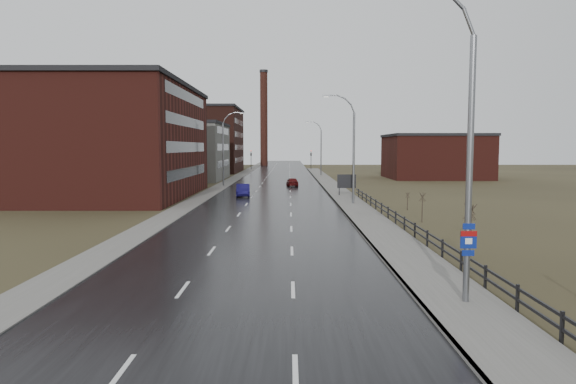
{
  "coord_description": "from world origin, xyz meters",
  "views": [
    {
      "loc": [
        2.13,
        -16.93,
        5.97
      ],
      "look_at": [
        2.06,
        17.1,
        3.0
      ],
      "focal_mm": 32.0,
      "sensor_mm": 36.0,
      "label": 1
    }
  ],
  "objects_px": {
    "billboard": "(347,182)",
    "car_far": "(292,182)",
    "car_near": "(243,191)",
    "streetlight_main": "(461,145)"
  },
  "relations": [
    {
      "from": "car_near",
      "to": "car_far",
      "type": "distance_m",
      "value": 17.17
    },
    {
      "from": "car_far",
      "to": "streetlight_main",
      "type": "bearing_deg",
      "value": 90.26
    },
    {
      "from": "streetlight_main",
      "to": "car_near",
      "type": "height_order",
      "value": "streetlight_main"
    },
    {
      "from": "billboard",
      "to": "car_far",
      "type": "relative_size",
      "value": 0.68
    },
    {
      "from": "car_near",
      "to": "car_far",
      "type": "bearing_deg",
      "value": 64.3
    },
    {
      "from": "billboard",
      "to": "car_near",
      "type": "bearing_deg",
      "value": -178.91
    },
    {
      "from": "billboard",
      "to": "car_far",
      "type": "height_order",
      "value": "billboard"
    },
    {
      "from": "streetlight_main",
      "to": "car_far",
      "type": "height_order",
      "value": "streetlight_main"
    },
    {
      "from": "streetlight_main",
      "to": "car_near",
      "type": "distance_m",
      "value": 44.67
    },
    {
      "from": "billboard",
      "to": "streetlight_main",
      "type": "bearing_deg",
      "value": -90.84
    }
  ]
}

